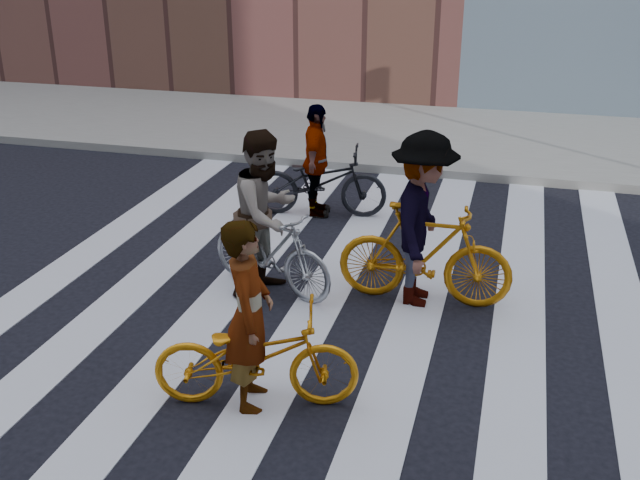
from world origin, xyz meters
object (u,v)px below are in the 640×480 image
at_px(rider_rear, 316,161).
at_px(rider_right, 422,220).
at_px(rider_left, 249,315).
at_px(bike_yellow_right, 425,254).
at_px(bike_dark_rear, 319,182).
at_px(bike_yellow_left, 256,357).
at_px(rider_mid, 266,213).
at_px(bike_silver_mid, 271,251).

bearing_deg(rider_rear, rider_right, -150.96).
bearing_deg(rider_left, bike_yellow_right, -40.78).
distance_m(bike_dark_rear, rider_rear, 0.32).
xyz_separation_m(bike_yellow_left, rider_right, (1.10, 2.37, 0.51)).
xyz_separation_m(bike_dark_rear, rider_mid, (0.08, -2.60, 0.45)).
relative_size(bike_yellow_left, bike_yellow_right, 0.93).
bearing_deg(rider_rear, rider_left, 179.74).
relative_size(bike_yellow_right, rider_right, 0.98).
distance_m(bike_yellow_left, rider_left, 0.40).
distance_m(rider_mid, rider_right, 1.76).
distance_m(bike_yellow_left, rider_right, 2.66).
bearing_deg(rider_left, rider_rear, -5.28).
distance_m(bike_yellow_right, rider_mid, 1.85).
relative_size(bike_silver_mid, rider_rear, 1.03).
relative_size(rider_mid, rider_rear, 1.16).
height_order(bike_yellow_right, rider_left, rider_left).
xyz_separation_m(bike_dark_rear, rider_rear, (-0.05, 0.00, 0.31)).
distance_m(bike_yellow_left, rider_rear, 4.84).
xyz_separation_m(bike_yellow_left, rider_mid, (-0.65, 2.17, 0.49)).
distance_m(bike_yellow_right, bike_dark_rear, 3.05).
distance_m(rider_left, rider_mid, 2.25).
height_order(bike_yellow_left, bike_yellow_right, bike_yellow_right).
xyz_separation_m(bike_yellow_left, bike_dark_rear, (-0.73, 4.77, 0.04)).
bearing_deg(rider_right, bike_yellow_right, -90.84).
distance_m(bike_silver_mid, bike_dark_rear, 2.60).
relative_size(rider_mid, rider_right, 0.98).
distance_m(bike_yellow_left, rider_mid, 2.32).
bearing_deg(bike_dark_rear, bike_silver_mid, 173.91).
distance_m(bike_yellow_left, bike_silver_mid, 2.25).
bearing_deg(rider_right, bike_yellow_left, 154.30).
height_order(bike_silver_mid, rider_rear, rider_rear).
height_order(bike_yellow_right, bike_dark_rear, bike_yellow_right).
relative_size(bike_yellow_left, rider_right, 0.91).
relative_size(rider_right, rider_rear, 1.19).
distance_m(rider_left, rider_right, 2.63).
bearing_deg(rider_right, rider_rear, 37.14).
height_order(bike_silver_mid, bike_yellow_right, bike_yellow_right).
relative_size(bike_silver_mid, rider_mid, 0.89).
bearing_deg(rider_left, rider_mid, 1.46).
height_order(rider_left, rider_rear, rider_left).
distance_m(bike_silver_mid, rider_mid, 0.45).
height_order(rider_left, rider_right, rider_right).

